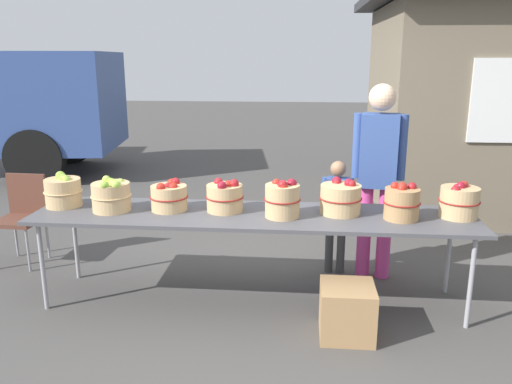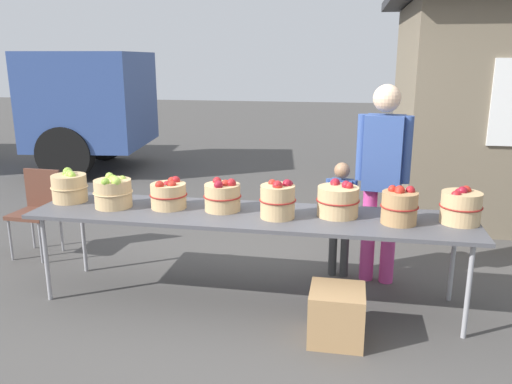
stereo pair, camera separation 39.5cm
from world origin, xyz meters
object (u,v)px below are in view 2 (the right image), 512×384
apple_basket_red_1 (223,196)px  apple_basket_green_0 (69,186)px  market_table (249,217)px  child_customer (340,210)px  apple_basket_green_1 (113,192)px  vendor_adult (383,169)px  apple_basket_red_5 (461,206)px  folding_chair (38,205)px  apple_basket_red_0 (169,195)px  apple_basket_red_2 (278,200)px  apple_basket_red_4 (399,206)px  produce_crate (337,315)px  apple_basket_red_3 (338,200)px

apple_basket_red_1 → apple_basket_green_0: bearing=179.1°
apple_basket_green_0 → market_table: bearing=-2.7°
apple_basket_red_1 → child_customer: (0.93, 0.60, -0.24)m
apple_basket_green_1 → apple_basket_red_1: 0.91m
apple_basket_green_1 → vendor_adult: bearing=15.7°
apple_basket_green_1 → apple_basket_red_5: (2.74, 0.07, 0.00)m
apple_basket_green_1 → apple_basket_red_5: bearing=1.6°
market_table → child_customer: (0.71, 0.65, -0.09)m
vendor_adult → folding_chair: (-3.35, 0.05, -0.52)m
apple_basket_green_1 → apple_basket_red_1: size_ratio=1.05×
apple_basket_red_0 → apple_basket_red_2: 0.93m
market_table → apple_basket_green_0: apple_basket_green_0 is taller
child_customer → apple_basket_red_4: bearing=130.8°
apple_basket_red_1 → produce_crate: size_ratio=0.81×
market_table → apple_basket_green_1: 1.15m
apple_basket_red_0 → produce_crate: (1.41, -0.53, -0.67)m
apple_basket_red_2 → apple_basket_red_4: (0.91, 0.02, -0.01)m
market_table → apple_basket_red_4: size_ratio=11.97×
child_customer → vendor_adult: bearing=179.0°
apple_basket_red_5 → child_customer: 1.10m
apple_basket_red_5 → produce_crate: 1.23m
folding_chair → produce_crate: 3.26m
produce_crate → apple_basket_red_4: bearing=47.5°
apple_basket_red_3 → folding_chair: apple_basket_red_3 is taller
apple_basket_red_2 → apple_basket_red_5: 1.36m
apple_basket_red_4 → child_customer: 0.85m
market_table → apple_basket_red_1: apple_basket_red_1 is taller
apple_basket_red_4 → folding_chair: size_ratio=0.34×
apple_basket_green_1 → apple_basket_red_0: bearing=7.4°
folding_chair → apple_basket_red_0: bearing=-17.5°
folding_chair → apple_basket_green_1: bearing=-26.8°
apple_basket_red_0 → vendor_adult: 1.82m
apple_basket_red_0 → folding_chair: 1.77m
apple_basket_green_0 → child_customer: child_customer is taller
child_customer → folding_chair: size_ratio=1.23×
apple_basket_red_0 → apple_basket_red_5: bearing=0.4°
apple_basket_red_3 → market_table: bearing=-174.0°
vendor_adult → produce_crate: vendor_adult is taller
market_table → apple_basket_red_5: 1.61m
vendor_adult → folding_chair: bearing=9.2°
apple_basket_green_1 → apple_basket_red_2: bearing=-1.6°
child_customer → produce_crate: size_ratio=2.77×
apple_basket_red_1 → vendor_adult: size_ratio=0.18×
apple_basket_green_1 → produce_crate: apple_basket_green_1 is taller
apple_basket_red_0 → vendor_adult: bearing=17.8°
folding_chair → apple_basket_red_4: bearing=-8.1°
apple_basket_red_1 → child_customer: bearing=32.5°
apple_basket_red_4 → produce_crate: apple_basket_red_4 is taller
child_customer → apple_basket_red_0: bearing=31.7°
market_table → vendor_adult: (1.05, 0.59, 0.31)m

